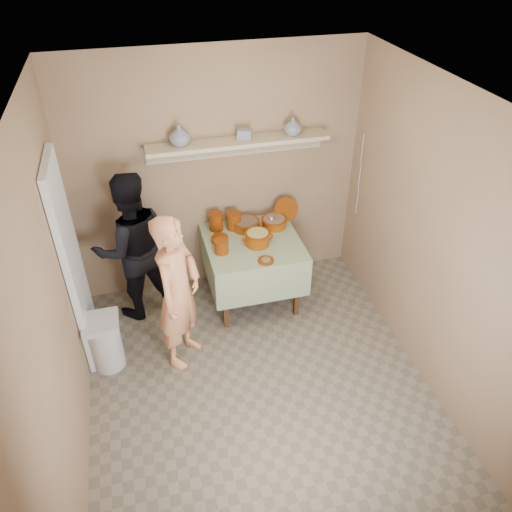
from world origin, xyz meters
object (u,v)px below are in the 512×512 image
object	(u,v)px
person_helper	(132,247)
serving_table	(252,250)
person_cook	(178,293)
trash_bin	(105,342)
cazuela_rice	(258,238)

from	to	relation	value
person_helper	serving_table	world-z (taller)	person_helper
person_cook	serving_table	size ratio (longest dim) A/B	1.60
person_cook	trash_bin	distance (m)	0.87
serving_table	trash_bin	xyz separation A→B (m)	(-1.56, -0.61, -0.36)
person_cook	cazuela_rice	size ratio (longest dim) A/B	4.72
cazuela_rice	trash_bin	xyz separation A→B (m)	(-1.60, -0.52, -0.56)
person_helper	serving_table	xyz separation A→B (m)	(1.21, -0.12, -0.16)
person_cook	serving_table	world-z (taller)	person_cook
person_cook	trash_bin	xyz separation A→B (m)	(-0.71, 0.06, -0.49)
cazuela_rice	person_cook	bearing A→B (deg)	-146.43
cazuela_rice	trash_bin	world-z (taller)	cazuela_rice
person_cook	trash_bin	bearing A→B (deg)	118.85
serving_table	cazuela_rice	bearing A→B (deg)	-68.96
person_cook	person_helper	bearing A→B (deg)	57.98
person_cook	cazuela_rice	distance (m)	1.06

